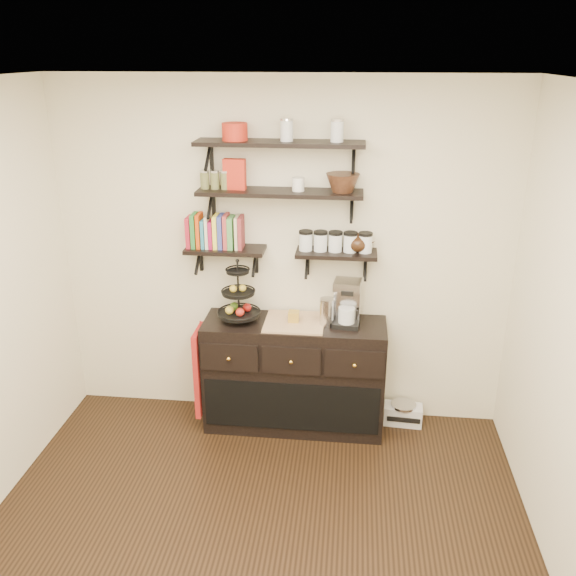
# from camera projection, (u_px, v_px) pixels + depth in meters

# --- Properties ---
(floor) EXTENTS (3.50, 3.50, 0.00)m
(floor) POSITION_uv_depth(u_px,v_px,m) (248.00, 568.00, 3.59)
(floor) COLOR black
(floor) RESTS_ON ground
(ceiling) EXTENTS (3.50, 3.50, 0.02)m
(ceiling) POSITION_uv_depth(u_px,v_px,m) (233.00, 86.00, 2.60)
(ceiling) COLOR white
(ceiling) RESTS_ON back_wall
(back_wall) EXTENTS (3.50, 0.02, 2.70)m
(back_wall) POSITION_uv_depth(u_px,v_px,m) (282.00, 257.00, 4.71)
(back_wall) COLOR #EAE3C6
(back_wall) RESTS_ON ground
(shelf_top) EXTENTS (1.20, 0.27, 0.23)m
(shelf_top) POSITION_uv_depth(u_px,v_px,m) (280.00, 144.00, 4.27)
(shelf_top) COLOR black
(shelf_top) RESTS_ON back_wall
(shelf_mid) EXTENTS (1.20, 0.27, 0.23)m
(shelf_mid) POSITION_uv_depth(u_px,v_px,m) (280.00, 193.00, 4.40)
(shelf_mid) COLOR black
(shelf_mid) RESTS_ON back_wall
(shelf_low_left) EXTENTS (0.60, 0.25, 0.23)m
(shelf_low_left) POSITION_uv_depth(u_px,v_px,m) (226.00, 250.00, 4.62)
(shelf_low_left) COLOR black
(shelf_low_left) RESTS_ON back_wall
(shelf_low_right) EXTENTS (0.60, 0.25, 0.23)m
(shelf_low_right) POSITION_uv_depth(u_px,v_px,m) (336.00, 254.00, 4.53)
(shelf_low_right) COLOR black
(shelf_low_right) RESTS_ON back_wall
(cookbooks) EXTENTS (0.43, 0.15, 0.26)m
(cookbooks) POSITION_uv_depth(u_px,v_px,m) (218.00, 233.00, 4.57)
(cookbooks) COLOR #A91A2E
(cookbooks) RESTS_ON shelf_low_left
(glass_canisters) EXTENTS (0.54, 0.10, 0.13)m
(glass_canisters) POSITION_uv_depth(u_px,v_px,m) (335.00, 243.00, 4.50)
(glass_canisters) COLOR silver
(glass_canisters) RESTS_ON shelf_low_right
(sideboard) EXTENTS (1.40, 0.50, 0.92)m
(sideboard) POSITION_uv_depth(u_px,v_px,m) (294.00, 375.00, 4.81)
(sideboard) COLOR black
(sideboard) RESTS_ON floor
(fruit_stand) EXTENTS (0.32, 0.32, 0.48)m
(fruit_stand) POSITION_uv_depth(u_px,v_px,m) (239.00, 301.00, 4.63)
(fruit_stand) COLOR black
(fruit_stand) RESTS_ON sideboard
(candle) EXTENTS (0.08, 0.08, 0.08)m
(candle) POSITION_uv_depth(u_px,v_px,m) (294.00, 316.00, 4.63)
(candle) COLOR #A57E26
(candle) RESTS_ON sideboard
(coffee_maker) EXTENTS (0.22, 0.21, 0.36)m
(coffee_maker) POSITION_uv_depth(u_px,v_px,m) (347.00, 303.00, 4.57)
(coffee_maker) COLOR black
(coffee_maker) RESTS_ON sideboard
(thermal_carafe) EXTENTS (0.11, 0.11, 0.22)m
(thermal_carafe) POSITION_uv_depth(u_px,v_px,m) (327.00, 312.00, 4.56)
(thermal_carafe) COLOR silver
(thermal_carafe) RESTS_ON sideboard
(apron) EXTENTS (0.04, 0.30, 0.70)m
(apron) POSITION_uv_depth(u_px,v_px,m) (200.00, 370.00, 4.77)
(apron) COLOR maroon
(apron) RESTS_ON sideboard
(radio) EXTENTS (0.31, 0.22, 0.18)m
(radio) POSITION_uv_depth(u_px,v_px,m) (403.00, 414.00, 4.95)
(radio) COLOR silver
(radio) RESTS_ON floor
(recipe_box) EXTENTS (0.16, 0.07, 0.22)m
(recipe_box) POSITION_uv_depth(u_px,v_px,m) (235.00, 174.00, 4.38)
(recipe_box) COLOR red
(recipe_box) RESTS_ON shelf_mid
(walnut_bowl) EXTENTS (0.24, 0.24, 0.13)m
(walnut_bowl) POSITION_uv_depth(u_px,v_px,m) (343.00, 183.00, 4.32)
(walnut_bowl) COLOR black
(walnut_bowl) RESTS_ON shelf_mid
(ramekins) EXTENTS (0.09, 0.09, 0.10)m
(ramekins) POSITION_uv_depth(u_px,v_px,m) (298.00, 184.00, 4.36)
(ramekins) COLOR white
(ramekins) RESTS_ON shelf_mid
(teapot) EXTENTS (0.20, 0.15, 0.15)m
(teapot) POSITION_uv_depth(u_px,v_px,m) (358.00, 242.00, 4.48)
(teapot) COLOR black
(teapot) RESTS_ON shelf_low_right
(red_pot) EXTENTS (0.18, 0.18, 0.12)m
(red_pot) POSITION_uv_depth(u_px,v_px,m) (235.00, 132.00, 4.27)
(red_pot) COLOR red
(red_pot) RESTS_ON shelf_top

